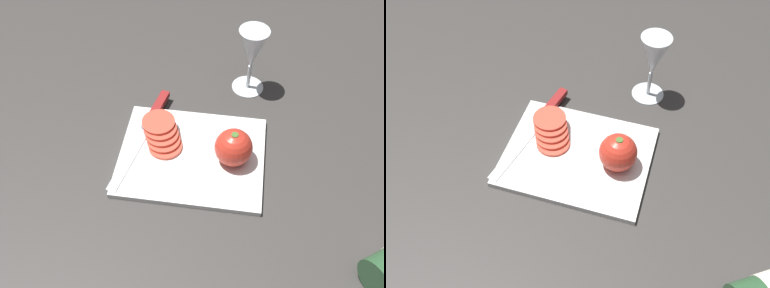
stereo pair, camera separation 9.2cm
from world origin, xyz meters
TOP-DOWN VIEW (x-y plane):
  - ground_plane at (0.00, 0.00)m, footprint 3.00×3.00m
  - cutting_board at (0.01, 0.00)m, footprint 0.30×0.24m
  - wine_glass at (0.12, 0.23)m, footprint 0.08×0.08m
  - whole_tomato at (0.10, 0.00)m, footprint 0.08×0.08m
  - knife at (-0.09, 0.08)m, footprint 0.08×0.29m
  - tomato_slice_stack_near at (-0.06, 0.03)m, footprint 0.09×0.11m

SIDE VIEW (x-z plane):
  - ground_plane at x=0.00m, z-range 0.00..0.00m
  - cutting_board at x=0.01m, z-range 0.00..0.01m
  - knife at x=-0.09m, z-range 0.01..0.03m
  - tomato_slice_stack_near at x=-0.06m, z-range 0.01..0.04m
  - whole_tomato at x=0.10m, z-range 0.01..0.09m
  - wine_glass at x=0.12m, z-range 0.03..0.19m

